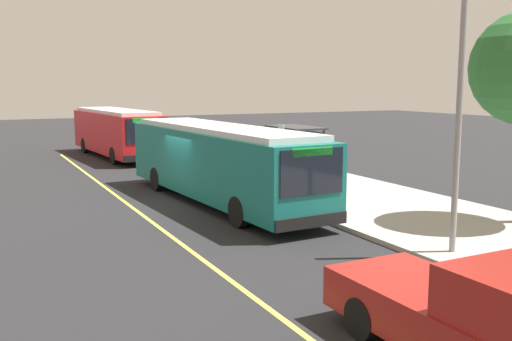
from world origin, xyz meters
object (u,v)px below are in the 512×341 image
(transit_bus_second, at_px, (116,131))
(route_sign_post, at_px, (281,149))
(pickup_truck, at_px, (484,321))
(transit_bus_main, at_px, (219,161))
(pedestrian_commuter, at_px, (258,162))
(waiting_bench, at_px, (292,170))

(transit_bus_second, bearing_deg, route_sign_post, 9.89)
(pickup_truck, distance_m, route_sign_post, 14.40)
(transit_bus_main, xyz_separation_m, pedestrian_commuter, (-2.36, 2.82, -0.50))
(transit_bus_second, bearing_deg, pedestrian_commuter, 12.79)
(transit_bus_main, xyz_separation_m, transit_bus_second, (-15.89, -0.25, -0.00))
(transit_bus_main, height_order, waiting_bench, transit_bus_main)
(route_sign_post, distance_m, pedestrian_commuter, 2.71)
(transit_bus_second, bearing_deg, transit_bus_main, 0.90)
(transit_bus_second, xyz_separation_m, route_sign_post, (16.08, 2.81, 0.34))
(pickup_truck, relative_size, route_sign_post, 1.94)
(waiting_bench, bearing_deg, transit_bus_second, -160.25)
(route_sign_post, relative_size, pedestrian_commuter, 1.66)
(waiting_bench, distance_m, route_sign_post, 3.58)
(waiting_bench, height_order, route_sign_post, route_sign_post)
(transit_bus_main, xyz_separation_m, pickup_truck, (13.99, -1.45, -0.76))
(transit_bus_main, bearing_deg, pickup_truck, -5.91)
(transit_bus_second, relative_size, route_sign_post, 3.86)
(transit_bus_main, relative_size, waiting_bench, 7.69)
(transit_bus_second, distance_m, route_sign_post, 16.33)
(transit_bus_main, height_order, transit_bus_second, same)
(pickup_truck, relative_size, pedestrian_commuter, 3.21)
(pickup_truck, bearing_deg, waiting_bench, 159.87)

